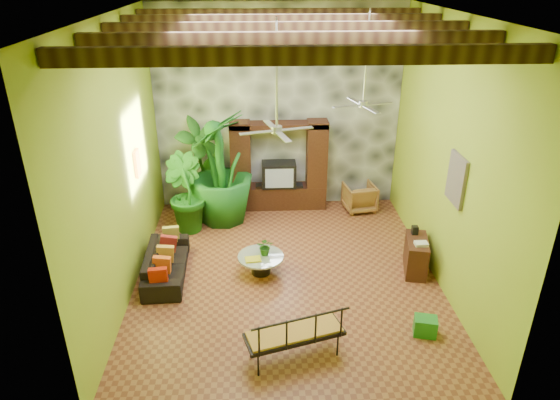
{
  "coord_description": "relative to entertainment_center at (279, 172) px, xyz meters",
  "views": [
    {
      "loc": [
        -0.55,
        -8.52,
        5.75
      ],
      "look_at": [
        -0.12,
        0.2,
        1.59
      ],
      "focal_mm": 32.0,
      "sensor_mm": 36.0,
      "label": 1
    }
  ],
  "objects": [
    {
      "name": "ceiling_beams",
      "position": [
        0.0,
        -3.14,
        3.81
      ],
      "size": [
        5.95,
        5.36,
        0.22
      ],
      "color": "#392712",
      "rests_on": "ceiling"
    },
    {
      "name": "wall_art_mask",
      "position": [
        -2.96,
        -2.14,
        1.13
      ],
      "size": [
        0.06,
        0.32,
        0.55
      ],
      "primitive_type": "cube",
      "color": "#C18F16",
      "rests_on": "left_wall"
    },
    {
      "name": "ceiling",
      "position": [
        0.0,
        -3.14,
        4.03
      ],
      "size": [
        6.0,
        7.0,
        0.02
      ],
      "primitive_type": "cube",
      "color": "silver",
      "rests_on": "back_wall"
    },
    {
      "name": "ground",
      "position": [
        0.0,
        -3.14,
        -0.97
      ],
      "size": [
        7.0,
        7.0,
        0.0
      ],
      "primitive_type": "plane",
      "color": "brown",
      "rests_on": "ground"
    },
    {
      "name": "stone_accent_wall",
      "position": [
        0.0,
        0.3,
        1.53
      ],
      "size": [
        5.98,
        0.1,
        4.98
      ],
      "primitive_type": "cube",
      "color": "#35373C",
      "rests_on": "ground"
    },
    {
      "name": "wall_art_painting",
      "position": [
        2.96,
        -3.74,
        1.33
      ],
      "size": [
        0.06,
        0.7,
        0.9
      ],
      "primitive_type": "cube",
      "color": "#274D91",
      "rests_on": "right_wall"
    },
    {
      "name": "green_bin",
      "position": [
        2.25,
        -5.06,
        -0.8
      ],
      "size": [
        0.43,
        0.37,
        0.33
      ],
      "primitive_type": "cube",
      "rotation": [
        0.0,
        0.0,
        -0.24
      ],
      "color": "#1C6A27",
      "rests_on": "ground"
    },
    {
      "name": "left_wall",
      "position": [
        -3.0,
        -3.14,
        1.53
      ],
      "size": [
        0.02,
        7.0,
        5.0
      ],
      "primitive_type": "cube",
      "color": "#98B328",
      "rests_on": "ground"
    },
    {
      "name": "side_console",
      "position": [
        2.65,
        -3.12,
        -0.6
      ],
      "size": [
        0.59,
        0.97,
        0.72
      ],
      "primitive_type": "cube",
      "rotation": [
        0.0,
        0.0,
        -0.21
      ],
      "color": "#331610",
      "rests_on": "ground"
    },
    {
      "name": "coffee_table",
      "position": [
        -0.51,
        -3.04,
        -0.71
      ],
      "size": [
        0.93,
        0.93,
        0.4
      ],
      "rotation": [
        0.0,
        0.0,
        -0.14
      ],
      "color": "black",
      "rests_on": "ground"
    },
    {
      "name": "ceiling_fan_front",
      "position": [
        -0.2,
        -3.54,
        2.44
      ],
      "size": [
        1.28,
        1.28,
        1.86
      ],
      "color": "#AFAFB4",
      "rests_on": "ceiling"
    },
    {
      "name": "wicker_armchair",
      "position": [
        2.05,
        -0.26,
        -0.62
      ],
      "size": [
        0.85,
        0.87,
        0.7
      ],
      "primitive_type": "imported",
      "rotation": [
        0.0,
        0.0,
        3.29
      ],
      "color": "olive",
      "rests_on": "ground"
    },
    {
      "name": "tall_plant_c",
      "position": [
        -1.4,
        -0.63,
        0.4
      ],
      "size": [
        1.97,
        1.97,
        2.73
      ],
      "primitive_type": "imported",
      "rotation": [
        0.0,
        0.0,
        4.35
      ],
      "color": "#17571A",
      "rests_on": "ground"
    },
    {
      "name": "centerpiece_plant",
      "position": [
        -0.41,
        -2.99,
        -0.38
      ],
      "size": [
        0.36,
        0.32,
        0.37
      ],
      "primitive_type": "imported",
      "rotation": [
        0.0,
        0.0,
        -0.11
      ],
      "color": "#235817",
      "rests_on": "coffee_table"
    },
    {
      "name": "ceiling_fan_back",
      "position": [
        1.6,
        -1.94,
        2.44
      ],
      "size": [
        1.28,
        1.28,
        1.86
      ],
      "color": "#AFAFB4",
      "rests_on": "ceiling"
    },
    {
      "name": "right_wall",
      "position": [
        3.0,
        -3.14,
        1.53
      ],
      "size": [
        0.02,
        7.0,
        5.0
      ],
      "primitive_type": "cube",
      "color": "#98B328",
      "rests_on": "ground"
    },
    {
      "name": "back_wall",
      "position": [
        0.0,
        0.36,
        1.53
      ],
      "size": [
        6.0,
        0.02,
        5.0
      ],
      "primitive_type": "cube",
      "color": "#98B328",
      "rests_on": "ground"
    },
    {
      "name": "tall_plant_b",
      "position": [
        -2.24,
        -1.08,
        -0.04
      ],
      "size": [
        1.3,
        1.29,
        1.85
      ],
      "primitive_type": "imported",
      "rotation": [
        0.0,
        0.0,
        2.39
      ],
      "color": "#185717",
      "rests_on": "ground"
    },
    {
      "name": "tall_plant_a",
      "position": [
        -1.91,
        -0.14,
        0.25
      ],
      "size": [
        1.51,
        1.53,
        2.44
      ],
      "primitive_type": "imported",
      "rotation": [
        0.0,
        0.0,
        0.81
      ],
      "color": "#1F5917",
      "rests_on": "ground"
    },
    {
      "name": "iron_bench",
      "position": [
        -0.02,
        -5.56,
        -0.43
      ],
      "size": [
        1.65,
        1.0,
        0.57
      ],
      "rotation": [
        0.0,
        0.0,
        0.29
      ],
      "color": "black",
      "rests_on": "ground"
    },
    {
      "name": "yellow_tray",
      "position": [
        -0.67,
        -3.19,
        -0.55
      ],
      "size": [
        0.34,
        0.26,
        0.03
      ],
      "primitive_type": "cube",
      "rotation": [
        0.0,
        0.0,
        0.13
      ],
      "color": "yellow",
      "rests_on": "coffee_table"
    },
    {
      "name": "sofa",
      "position": [
        -2.42,
        -3.03,
        -0.68
      ],
      "size": [
        0.83,
        1.98,
        0.57
      ],
      "primitive_type": "imported",
      "rotation": [
        0.0,
        0.0,
        1.61
      ],
      "color": "black",
      "rests_on": "ground"
    },
    {
      "name": "entertainment_center",
      "position": [
        0.0,
        0.0,
        0.0
      ],
      "size": [
        2.4,
        0.55,
        2.3
      ],
      "color": "black",
      "rests_on": "ground"
    }
  ]
}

